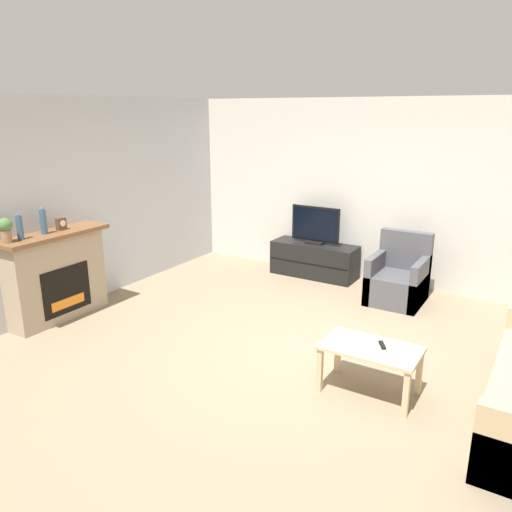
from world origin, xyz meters
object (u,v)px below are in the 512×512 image
mantel_clock (61,224)px  armchair (398,280)px  mantel_vase_centre_left (43,221)px  potted_plant (5,229)px  tv_stand (314,260)px  coffee_table (370,354)px  fireplace (56,275)px  remote (382,345)px  mantel_vase_left (20,227)px  tv (315,227)px

mantel_clock → armchair: bearing=37.7°
mantel_vase_centre_left → mantel_clock: size_ratio=2.14×
potted_plant → tv_stand: potted_plant is taller
mantel_clock → coffee_table: mantel_clock is taller
fireplace → remote: 4.00m
mantel_clock → tv_stand: 3.75m
mantel_vase_left → mantel_clock: (0.00, 0.54, -0.07)m
mantel_vase_left → remote: (3.96, 0.83, -0.78)m
mantel_vase_centre_left → mantel_clock: (0.00, 0.24, -0.08)m
mantel_vase_left → potted_plant: bearing=-90.0°
fireplace → mantel_vase_centre_left: 0.71m
mantel_clock → coffee_table: size_ratio=0.17×
fireplace → potted_plant: 0.91m
mantel_vase_centre_left → coffee_table: 4.00m
potted_plant → tv_stand: (2.00, 3.75, -1.01)m
tv_stand → armchair: armchair is taller
armchair → tv: bearing=164.9°
coffee_table → mantel_vase_centre_left: bearing=-173.3°
mantel_vase_centre_left → tv: bearing=58.6°
mantel_vase_left → tv: size_ratio=0.38×
mantel_vase_centre_left → armchair: mantel_vase_centre_left is taller
tv_stand → coffee_table: bearing=-56.3°
tv → coffee_table: size_ratio=0.90×
tv → remote: tv is taller
mantel_vase_centre_left → armchair: (3.43, 2.89, -0.97)m
fireplace → mantel_clock: mantel_clock is taller
fireplace → mantel_vase_left: bearing=-87.6°
tv → mantel_vase_centre_left: bearing=-121.4°
mantel_vase_left → coffee_table: bearing=11.1°
mantel_clock → potted_plant: 0.72m
mantel_vase_left → tv_stand: mantel_vase_left is taller
fireplace → tv_stand: (2.01, 3.17, -0.30)m
mantel_clock → remote: 4.03m
mantel_clock → tv: size_ratio=0.19×
coffee_table → mantel_vase_left: bearing=-168.9°
coffee_table → remote: bearing=38.7°
fireplace → tv_stand: 3.77m
tv_stand → tv: bearing=-90.0°
tv_stand → mantel_clock: bearing=-123.3°
coffee_table → armchair: bearing=100.4°
mantel_vase_left → armchair: size_ratio=0.32×
tv_stand → armchair: bearing=-15.2°
mantel_vase_left → remote: 4.12m
coffee_table → mantel_clock: bearing=-176.8°
mantel_vase_left → armchair: (3.43, 3.19, -0.96)m
mantel_vase_left → tv_stand: 4.22m
potted_plant → remote: bearing=14.2°
tv_stand → remote: bearing=-54.5°
fireplace → mantel_vase_left: size_ratio=4.54×
fireplace → potted_plant: (0.02, -0.58, 0.71)m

